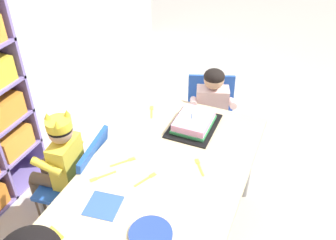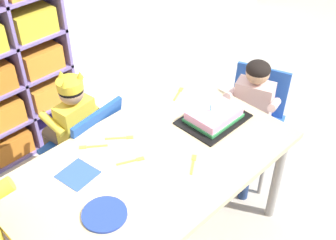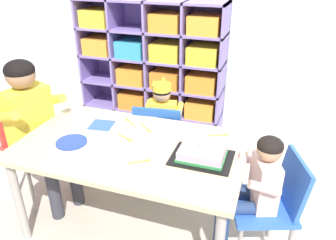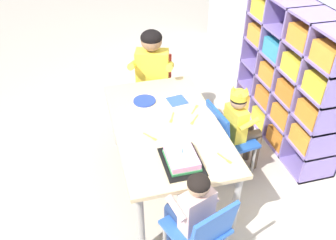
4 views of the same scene
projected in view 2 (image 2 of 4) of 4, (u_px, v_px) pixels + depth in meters
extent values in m
cube|color=#7F6BB2|center=(8.00, 59.00, 2.68)|extent=(0.02, 0.35, 1.30)
cube|color=#7F6BB2|center=(54.00, 40.00, 2.87)|extent=(0.02, 0.35, 1.30)
cube|color=orange|center=(6.00, 141.00, 2.92)|extent=(0.26, 0.28, 0.15)
cube|color=orange|center=(42.00, 89.00, 2.95)|extent=(0.26, 0.28, 0.15)
cube|color=orange|center=(35.00, 56.00, 2.79)|extent=(0.26, 0.28, 0.15)
cube|color=yellow|center=(27.00, 19.00, 2.63)|extent=(0.26, 0.28, 0.15)
cube|color=#D1B789|center=(151.00, 163.00, 2.03)|extent=(1.36, 0.80, 0.03)
cylinder|color=#9E9993|center=(277.00, 178.00, 2.38)|extent=(0.05, 0.05, 0.59)
cylinder|color=#9E9993|center=(9.00, 240.00, 2.07)|extent=(0.05, 0.05, 0.59)
cylinder|color=#9E9993|center=(186.00, 123.00, 2.75)|extent=(0.05, 0.05, 0.59)
cube|color=#1E4CA8|center=(81.00, 146.00, 2.50)|extent=(0.41, 0.37, 0.03)
cube|color=#1E4CA8|center=(97.00, 134.00, 2.32)|extent=(0.35, 0.11, 0.32)
cylinder|color=gray|center=(88.00, 146.00, 2.77)|extent=(0.02, 0.02, 0.34)
cylinder|color=gray|center=(50.00, 174.00, 2.58)|extent=(0.02, 0.02, 0.34)
cylinder|color=gray|center=(119.00, 164.00, 2.65)|extent=(0.02, 0.02, 0.34)
cylinder|color=gray|center=(81.00, 195.00, 2.45)|extent=(0.02, 0.02, 0.34)
cube|color=yellow|center=(77.00, 124.00, 2.40)|extent=(0.22, 0.14, 0.29)
sphere|color=tan|center=(71.00, 92.00, 2.27)|extent=(0.13, 0.13, 0.13)
ellipsoid|color=black|center=(71.00, 89.00, 2.26)|extent=(0.14, 0.14, 0.10)
cylinder|color=yellow|center=(70.00, 84.00, 2.24)|extent=(0.14, 0.14, 0.05)
cone|color=yellow|center=(61.00, 74.00, 2.24)|extent=(0.04, 0.04, 0.04)
cone|color=yellow|center=(80.00, 75.00, 2.23)|extent=(0.04, 0.04, 0.04)
cone|color=yellow|center=(64.00, 84.00, 2.17)|extent=(0.04, 0.04, 0.04)
cylinder|color=brown|center=(75.00, 128.00, 2.57)|extent=(0.10, 0.22, 0.07)
cylinder|color=brown|center=(58.00, 139.00, 2.49)|extent=(0.10, 0.22, 0.07)
cylinder|color=brown|center=(68.00, 147.00, 2.75)|extent=(0.06, 0.06, 0.36)
cylinder|color=brown|center=(52.00, 158.00, 2.67)|extent=(0.06, 0.06, 0.36)
cylinder|color=yellow|center=(86.00, 102.00, 2.46)|extent=(0.07, 0.18, 0.10)
cylinder|color=yellow|center=(52.00, 124.00, 2.31)|extent=(0.07, 0.18, 0.10)
cube|color=blue|center=(250.00, 125.00, 2.59)|extent=(0.43, 0.44, 0.03)
cube|color=blue|center=(261.00, 90.00, 2.60)|extent=(0.17, 0.32, 0.29)
cylinder|color=gray|center=(217.00, 157.00, 2.67)|extent=(0.02, 0.02, 0.37)
cylinder|color=gray|center=(263.00, 171.00, 2.57)|extent=(0.02, 0.02, 0.37)
cylinder|color=gray|center=(231.00, 131.00, 2.86)|extent=(0.02, 0.02, 0.37)
cylinder|color=gray|center=(274.00, 143.00, 2.77)|extent=(0.02, 0.02, 0.37)
cube|color=beige|center=(253.00, 104.00, 2.50)|extent=(0.18, 0.24, 0.29)
sphere|color=tan|center=(258.00, 72.00, 2.36)|extent=(0.13, 0.13, 0.13)
ellipsoid|color=black|center=(258.00, 69.00, 2.35)|extent=(0.14, 0.14, 0.10)
cylinder|color=navy|center=(235.00, 128.00, 2.52)|extent=(0.22, 0.14, 0.07)
cylinder|color=navy|center=(256.00, 134.00, 2.47)|extent=(0.22, 0.14, 0.07)
cylinder|color=navy|center=(225.00, 167.00, 2.58)|extent=(0.06, 0.06, 0.39)
cylinder|color=navy|center=(246.00, 174.00, 2.54)|extent=(0.06, 0.06, 0.39)
cylinder|color=beige|center=(231.00, 94.00, 2.47)|extent=(0.18, 0.10, 0.10)
cylinder|color=beige|center=(274.00, 105.00, 2.38)|extent=(0.18, 0.10, 0.10)
cube|color=black|center=(213.00, 119.00, 2.25)|extent=(0.34, 0.26, 0.01)
cube|color=#EF9EC6|center=(214.00, 114.00, 2.23)|extent=(0.25, 0.19, 0.06)
cube|color=#338E4C|center=(214.00, 118.00, 2.25)|extent=(0.26, 0.20, 0.02)
cylinder|color=#4CB2E5|center=(210.00, 108.00, 2.20)|extent=(0.01, 0.01, 0.04)
cylinder|color=#233DA3|center=(105.00, 214.00, 1.77)|extent=(0.19, 0.19, 0.01)
cube|color=#3356B7|center=(78.00, 174.00, 1.95)|extent=(0.17, 0.17, 0.00)
cube|color=yellow|center=(192.00, 167.00, 1.98)|extent=(0.08, 0.06, 0.00)
cube|color=yellow|center=(194.00, 158.00, 2.03)|extent=(0.04, 0.04, 0.00)
cube|color=yellow|center=(115.00, 138.00, 2.14)|extent=(0.08, 0.07, 0.00)
cube|color=yellow|center=(130.00, 137.00, 2.15)|extent=(0.04, 0.04, 0.00)
cube|color=yellow|center=(177.00, 96.00, 2.42)|extent=(0.09, 0.05, 0.00)
cube|color=yellow|center=(181.00, 89.00, 2.47)|extent=(0.04, 0.03, 0.00)
cube|color=yellow|center=(126.00, 162.00, 2.01)|extent=(0.09, 0.05, 0.00)
cube|color=yellow|center=(140.00, 159.00, 2.03)|extent=(0.04, 0.03, 0.00)
cube|color=yellow|center=(97.00, 146.00, 2.09)|extent=(0.08, 0.07, 0.00)
cube|color=yellow|center=(83.00, 147.00, 2.09)|extent=(0.04, 0.04, 0.00)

